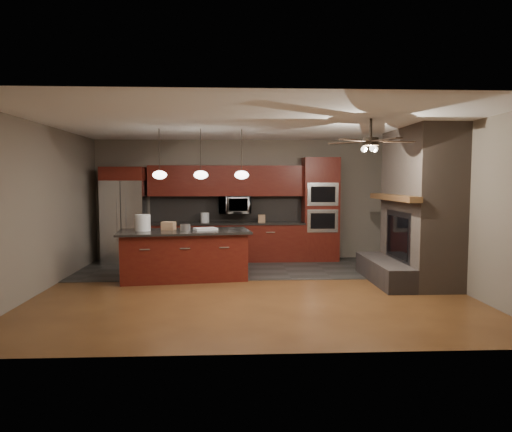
{
  "coord_description": "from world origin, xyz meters",
  "views": [
    {
      "loc": [
        -0.29,
        -7.74,
        1.85
      ],
      "look_at": [
        0.11,
        0.6,
        1.21
      ],
      "focal_mm": 32.0,
      "sensor_mm": 36.0,
      "label": 1
    }
  ],
  "objects": [
    {
      "name": "ceiling",
      "position": [
        0.0,
        0.0,
        2.8
      ],
      "size": [
        7.0,
        6.0,
        0.02
      ],
      "primitive_type": "cube",
      "color": "white",
      "rests_on": "back_wall"
    },
    {
      "name": "fireplace_column",
      "position": [
        3.04,
        0.4,
        1.3
      ],
      "size": [
        1.3,
        2.1,
        2.8
      ],
      "color": "brown",
      "rests_on": "ground"
    },
    {
      "name": "kitchen_island",
      "position": [
        -1.23,
        0.84,
        0.46
      ],
      "size": [
        2.55,
        1.4,
        0.92
      ],
      "rotation": [
        0.0,
        0.0,
        0.13
      ],
      "color": "#581A10",
      "rests_on": "ground"
    },
    {
      "name": "slate_tile_patch",
      "position": [
        0.0,
        1.8,
        0.01
      ],
      "size": [
        7.0,
        2.4,
        0.01
      ],
      "primitive_type": "cube",
      "color": "#312F2C",
      "rests_on": "ground"
    },
    {
      "name": "paint_can",
      "position": [
        -1.2,
        0.76,
        0.98
      ],
      "size": [
        0.2,
        0.2,
        0.12
      ],
      "primitive_type": "cylinder",
      "rotation": [
        0.0,
        0.0,
        -0.07
      ],
      "color": "#B9B8BD",
      "rests_on": "kitchen_island"
    },
    {
      "name": "counter_box",
      "position": [
        0.34,
        2.65,
        0.99
      ],
      "size": [
        0.16,
        0.12,
        0.17
      ],
      "primitive_type": "cube",
      "rotation": [
        0.0,
        0.0,
        0.02
      ],
      "color": "tan",
      "rests_on": "back_cabinetry"
    },
    {
      "name": "microwave",
      "position": [
        -0.27,
        2.75,
        1.3
      ],
      "size": [
        0.73,
        0.41,
        0.5
      ],
      "primitive_type": "imported",
      "color": "silver",
      "rests_on": "back_cabinetry"
    },
    {
      "name": "counter_bucket",
      "position": [
        -0.96,
        2.7,
        1.01
      ],
      "size": [
        0.23,
        0.23,
        0.22
      ],
      "primitive_type": "cylinder",
      "rotation": [
        0.0,
        0.0,
        0.17
      ],
      "color": "silver",
      "rests_on": "back_cabinetry"
    },
    {
      "name": "pendant_center",
      "position": [
        -0.9,
        0.7,
        1.96
      ],
      "size": [
        0.26,
        0.26,
        0.92
      ],
      "color": "black",
      "rests_on": "ceiling"
    },
    {
      "name": "oven_tower",
      "position": [
        1.7,
        2.69,
        1.19
      ],
      "size": [
        0.8,
        0.63,
        2.38
      ],
      "color": "#581A10",
      "rests_on": "ground"
    },
    {
      "name": "left_wall",
      "position": [
        -3.5,
        0.0,
        1.4
      ],
      "size": [
        0.02,
        6.0,
        2.8
      ],
      "primitive_type": "cube",
      "color": "#736B5C",
      "rests_on": "ground"
    },
    {
      "name": "paint_tray",
      "position": [
        -0.84,
        0.9,
        0.94
      ],
      "size": [
        0.48,
        0.41,
        0.04
      ],
      "primitive_type": "cube",
      "rotation": [
        0.0,
        0.0,
        0.35
      ],
      "color": "silver",
      "rests_on": "kitchen_island"
    },
    {
      "name": "ground",
      "position": [
        0.0,
        0.0,
        0.0
      ],
      "size": [
        7.0,
        7.0,
        0.0
      ],
      "primitive_type": "plane",
      "color": "brown",
      "rests_on": "ground"
    },
    {
      "name": "refrigerator",
      "position": [
        -2.76,
        2.62,
        1.08
      ],
      "size": [
        0.93,
        0.75,
        2.16
      ],
      "color": "silver",
      "rests_on": "ground"
    },
    {
      "name": "pendant_left",
      "position": [
        -1.65,
        0.7,
        1.96
      ],
      "size": [
        0.26,
        0.26,
        0.92
      ],
      "color": "black",
      "rests_on": "ceiling"
    },
    {
      "name": "pendant_right",
      "position": [
        -0.15,
        0.7,
        1.96
      ],
      "size": [
        0.26,
        0.26,
        0.92
      ],
      "color": "black",
      "rests_on": "ceiling"
    },
    {
      "name": "right_wall",
      "position": [
        3.5,
        0.0,
        1.4
      ],
      "size": [
        0.02,
        6.0,
        2.8
      ],
      "primitive_type": "cube",
      "color": "#736B5C",
      "rests_on": "ground"
    },
    {
      "name": "ceiling_fan",
      "position": [
        1.8,
        -0.8,
        2.46
      ],
      "size": [
        1.27,
        1.33,
        0.41
      ],
      "color": "black",
      "rests_on": "ceiling"
    },
    {
      "name": "cardboard_box",
      "position": [
        -1.54,
        0.96,
        1.0
      ],
      "size": [
        0.28,
        0.23,
        0.15
      ],
      "primitive_type": "cube",
      "rotation": [
        0.0,
        0.0,
        -0.26
      ],
      "color": "#AA7D57",
      "rests_on": "kitchen_island"
    },
    {
      "name": "back_cabinetry",
      "position": [
        -0.48,
        2.74,
        0.89
      ],
      "size": [
        3.59,
        0.64,
        2.2
      ],
      "color": "#581A10",
      "rests_on": "ground"
    },
    {
      "name": "white_bucket",
      "position": [
        -1.99,
        0.8,
        1.07
      ],
      "size": [
        0.29,
        0.29,
        0.3
      ],
      "primitive_type": "cylinder",
      "rotation": [
        0.0,
        0.0,
        0.05
      ],
      "color": "white",
      "rests_on": "kitchen_island"
    },
    {
      "name": "back_wall",
      "position": [
        0.0,
        3.0,
        1.4
      ],
      "size": [
        7.0,
        0.02,
        2.8
      ],
      "primitive_type": "cube",
      "color": "#736B5C",
      "rests_on": "ground"
    }
  ]
}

